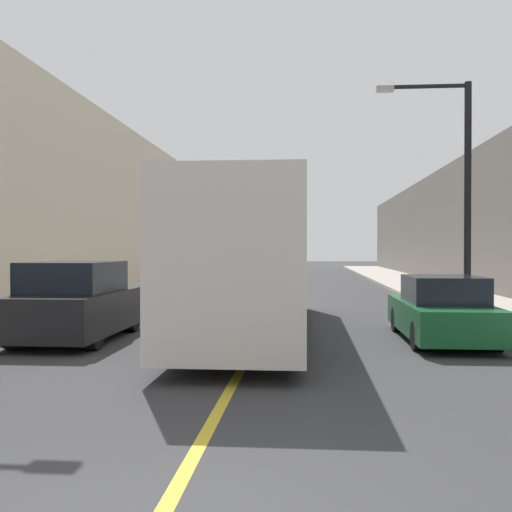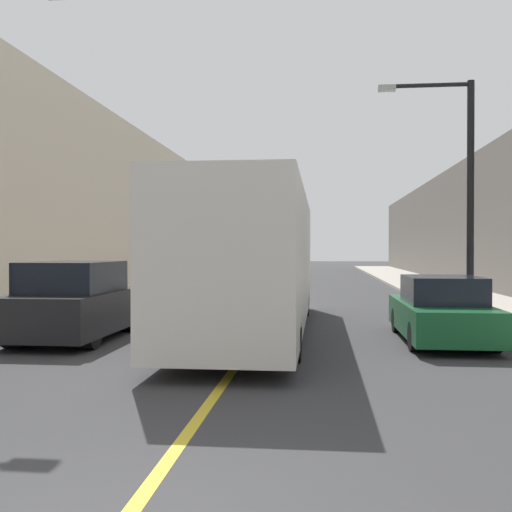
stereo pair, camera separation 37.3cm
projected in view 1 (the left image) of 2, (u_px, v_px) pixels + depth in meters
name	position (u px, v px, depth m)	size (l,w,h in m)	color
sidewalk_left	(159.00, 284.00, 34.75)	(3.87, 72.00, 0.14)	#B2AA9E
sidewalk_right	(418.00, 286.00, 33.51)	(3.87, 72.00, 0.14)	#B2AA9E
building_row_left	(93.00, 206.00, 35.03)	(4.00, 72.00, 9.31)	beige
building_row_right	(490.00, 224.00, 33.14)	(4.00, 72.00, 7.06)	#66605B
road_center_line	(286.00, 286.00, 34.13)	(0.16, 72.00, 0.01)	gold
bus	(256.00, 260.00, 15.22)	(2.55, 12.39, 3.47)	silver
parked_suv_left	(77.00, 304.00, 13.92)	(2.03, 4.48, 1.83)	black
car_right_near	(442.00, 312.00, 13.76)	(1.81, 4.65, 1.51)	#145128
street_lamp_right	(458.00, 182.00, 17.13)	(2.69, 0.24, 6.76)	black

